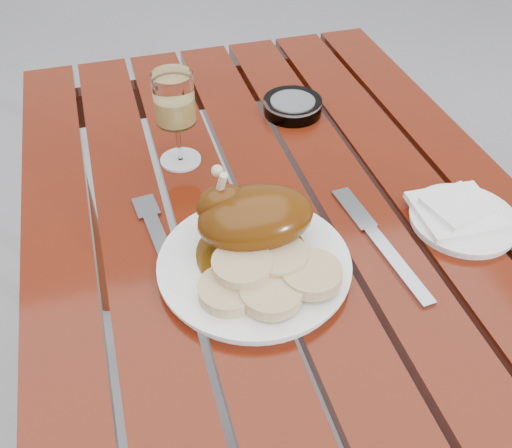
{
  "coord_description": "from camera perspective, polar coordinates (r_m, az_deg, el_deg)",
  "views": [
    {
      "loc": [
        -0.23,
        -0.64,
        1.35
      ],
      "look_at": [
        -0.06,
        -0.05,
        0.78
      ],
      "focal_mm": 40.0,
      "sensor_mm": 36.0,
      "label": 1
    }
  ],
  "objects": [
    {
      "name": "knife",
      "position": [
        0.86,
        12.95,
        -2.61
      ],
      "size": [
        0.04,
        0.22,
        0.01
      ],
      "primitive_type": "cube",
      "rotation": [
        0.0,
        0.0,
        0.08
      ],
      "color": "gray",
      "rests_on": "table"
    },
    {
      "name": "bread_dumplings",
      "position": [
        0.76,
        1.03,
        -5.16
      ],
      "size": [
        0.19,
        0.14,
        0.03
      ],
      "color": "tan",
      "rests_on": "dinner_plate"
    },
    {
      "name": "ashtray",
      "position": [
        1.14,
        3.67,
        11.67
      ],
      "size": [
        0.12,
        0.12,
        0.03
      ],
      "primitive_type": "cylinder",
      "rotation": [
        0.0,
        0.0,
        -0.05
      ],
      "color": "#B2B7BC",
      "rests_on": "table"
    },
    {
      "name": "ground",
      "position": [
        1.51,
        1.73,
        -20.62
      ],
      "size": [
        60.0,
        60.0,
        0.0
      ],
      "primitive_type": "plane",
      "color": "slate",
      "rests_on": "ground"
    },
    {
      "name": "side_plate",
      "position": [
        0.94,
        20.0,
        0.4
      ],
      "size": [
        0.19,
        0.19,
        0.01
      ],
      "primitive_type": "cylinder",
      "rotation": [
        0.0,
        0.0,
        0.18
      ],
      "color": "white",
      "rests_on": "table"
    },
    {
      "name": "wine_glass",
      "position": [
        0.97,
        -7.97,
        10.28
      ],
      "size": [
        0.07,
        0.07,
        0.17
      ],
      "primitive_type": "cylinder",
      "rotation": [
        0.0,
        0.0,
        0.01
      ],
      "color": "#DEBD65",
      "rests_on": "table"
    },
    {
      "name": "dinner_plate",
      "position": [
        0.81,
        -0.17,
        -4.15
      ],
      "size": [
        0.3,
        0.3,
        0.02
      ],
      "primitive_type": "cylinder",
      "rotation": [
        0.0,
        0.0,
        -0.12
      ],
      "color": "white",
      "rests_on": "table"
    },
    {
      "name": "table",
      "position": [
        1.19,
        2.11,
        -12.42
      ],
      "size": [
        0.8,
        1.2,
        0.75
      ],
      "primitive_type": "cube",
      "color": "#5F1A0B",
      "rests_on": "ground"
    },
    {
      "name": "roast_duck",
      "position": [
        0.8,
        -0.52,
        0.61
      ],
      "size": [
        0.18,
        0.16,
        0.12
      ],
      "color": "#502F09",
      "rests_on": "dinner_plate"
    },
    {
      "name": "napkin",
      "position": [
        0.93,
        19.35,
        1.22
      ],
      "size": [
        0.13,
        0.12,
        0.01
      ],
      "primitive_type": "cube",
      "rotation": [
        0.0,
        0.0,
        -0.04
      ],
      "color": "white",
      "rests_on": "side_plate"
    },
    {
      "name": "fork",
      "position": [
        0.86,
        -9.6,
        -1.59
      ],
      "size": [
        0.04,
        0.18,
        0.01
      ],
      "primitive_type": "cube",
      "rotation": [
        0.0,
        0.0,
        0.11
      ],
      "color": "gray",
      "rests_on": "table"
    }
  ]
}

